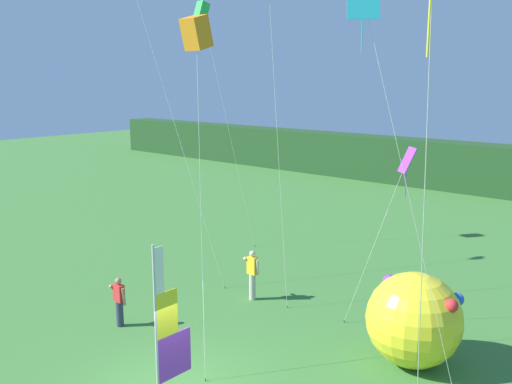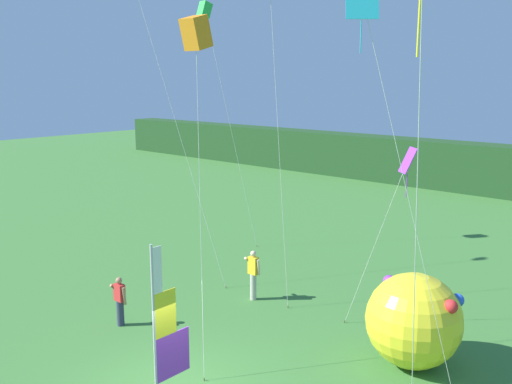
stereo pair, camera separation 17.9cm
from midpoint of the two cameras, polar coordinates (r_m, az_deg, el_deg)
banner_flag at (r=13.33m, az=-8.74°, el=-13.59°), size 0.06×1.03×4.01m
person_near_banner at (r=18.21m, az=-13.21°, el=-10.49°), size 0.55×0.48×1.56m
person_mid_field at (r=19.67m, az=-0.01°, el=-8.18°), size 0.55×0.48×1.75m
inflatable_balloon at (r=15.88m, az=15.86°, el=-12.26°), size 2.52×2.52×2.52m
kite_orange_box_0 at (r=14.92m, az=-5.68°, el=15.49°), size 1.57×1.50×9.08m
kite_green_box_1 at (r=25.52m, az=-4.92°, el=17.57°), size 2.25×1.45×10.73m
kite_purple_diamond_2 at (r=17.23m, az=14.98°, el=2.26°), size 1.71×1.31×5.53m
kite_cyan_diamond_5 at (r=13.31m, az=11.44°, el=16.77°), size 2.53×1.63×9.76m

